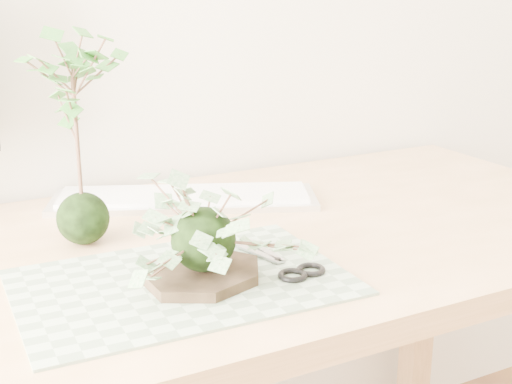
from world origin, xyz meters
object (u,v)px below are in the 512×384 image
at_px(desk, 187,297).
at_px(maple_kokedama, 74,91).
at_px(ivy_kokedama, 203,210).
at_px(keyboard, 184,198).

bearing_deg(desk, maple_kokedama, 149.02).
relative_size(desk, ivy_kokedama, 5.15).
bearing_deg(ivy_kokedama, desk, 78.21).
distance_m(desk, maple_kokedama, 0.36).
bearing_deg(keyboard, maple_kokedama, -127.54).
bearing_deg(keyboard, ivy_kokedama, -84.37).
height_order(ivy_kokedama, keyboard, ivy_kokedama).
height_order(ivy_kokedama, maple_kokedama, maple_kokedama).
bearing_deg(desk, keyboard, 68.30).
bearing_deg(ivy_kokedama, maple_kokedama, 115.36).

